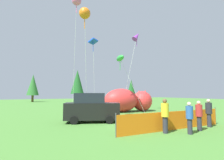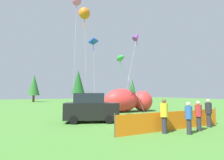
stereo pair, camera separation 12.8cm
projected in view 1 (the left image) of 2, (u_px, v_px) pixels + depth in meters
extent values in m
plane|color=#477F33|center=(127.00, 122.00, 13.30)|extent=(120.00, 120.00, 0.00)
cube|color=black|center=(92.00, 111.00, 13.45)|extent=(4.43, 3.06, 1.24)
cube|color=#1E232D|center=(89.00, 98.00, 13.50)|extent=(2.66, 2.25, 0.75)
cylinder|color=black|center=(108.00, 117.00, 14.35)|extent=(0.63, 0.43, 0.58)
cylinder|color=black|center=(109.00, 120.00, 12.75)|extent=(0.63, 0.43, 0.58)
cylinder|color=black|center=(76.00, 117.00, 14.07)|extent=(0.63, 0.43, 0.58)
cylinder|color=black|center=(74.00, 120.00, 12.47)|extent=(0.63, 0.43, 0.58)
cube|color=#267F33|center=(170.00, 117.00, 12.74)|extent=(0.68, 0.68, 0.03)
cube|color=#267F33|center=(167.00, 114.00, 12.78)|extent=(0.29, 0.40, 0.44)
cylinder|color=#A5A5AD|center=(172.00, 120.00, 12.90)|extent=(0.02, 0.02, 0.47)
cylinder|color=#A5A5AD|center=(174.00, 121.00, 12.49)|extent=(0.02, 0.02, 0.47)
cylinder|color=#A5A5AD|center=(167.00, 120.00, 12.95)|extent=(0.02, 0.02, 0.47)
cylinder|color=#A5A5AD|center=(168.00, 121.00, 12.54)|extent=(0.02, 0.02, 0.47)
ellipsoid|color=red|center=(121.00, 100.00, 20.70)|extent=(4.41, 3.02, 2.76)
ellipsoid|color=yellow|center=(121.00, 106.00, 20.65)|extent=(2.84, 2.24, 1.24)
sphere|color=red|center=(142.00, 101.00, 21.91)|extent=(2.49, 2.49, 2.49)
cone|color=red|center=(139.00, 93.00, 22.54)|extent=(0.70, 0.70, 0.75)
cone|color=red|center=(145.00, 93.00, 21.44)|extent=(0.70, 0.70, 0.75)
cube|color=orange|center=(174.00, 120.00, 10.71)|extent=(8.19, 0.14, 1.11)
cylinder|color=#4C4C51|center=(116.00, 125.00, 8.83)|extent=(0.05, 0.05, 1.22)
cylinder|color=#4C4C51|center=(215.00, 116.00, 12.59)|extent=(0.05, 0.05, 1.22)
cylinder|color=#2D2D38|center=(209.00, 120.00, 11.51)|extent=(0.27, 0.27, 0.87)
cylinder|color=#26262D|center=(209.00, 108.00, 11.57)|extent=(0.40, 0.40, 0.73)
sphere|color=beige|center=(208.00, 101.00, 11.61)|extent=(0.24, 0.24, 0.24)
cylinder|color=#2D2D38|center=(190.00, 126.00, 9.52)|extent=(0.26, 0.26, 0.83)
cylinder|color=#2D59A5|center=(189.00, 112.00, 9.57)|extent=(0.38, 0.38, 0.69)
sphere|color=beige|center=(189.00, 104.00, 9.61)|extent=(0.22, 0.22, 0.22)
cylinder|color=#2D2D38|center=(165.00, 125.00, 9.74)|extent=(0.28, 0.28, 0.91)
cylinder|color=yellow|center=(165.00, 110.00, 9.81)|extent=(0.42, 0.42, 0.76)
sphere|color=brown|center=(165.00, 101.00, 9.84)|extent=(0.25, 0.25, 0.25)
cylinder|color=#2D2D38|center=(199.00, 124.00, 10.40)|extent=(0.26, 0.26, 0.84)
cylinder|color=#B72D2D|center=(199.00, 111.00, 10.46)|extent=(0.39, 0.39, 0.70)
sphere|color=beige|center=(199.00, 103.00, 10.49)|extent=(0.23, 0.23, 0.23)
cylinder|color=silver|center=(74.00, 58.00, 17.60)|extent=(0.07, 1.03, 11.55)
sphere|color=pink|center=(77.00, 1.00, 17.58)|extent=(0.94, 0.94, 0.94)
cylinder|color=pink|center=(76.00, 7.00, 17.53)|extent=(0.06, 0.06, 1.20)
cylinder|color=silver|center=(94.00, 76.00, 21.10)|extent=(0.52, 0.51, 8.49)
cube|color=blue|center=(93.00, 41.00, 21.10)|extent=(1.22, 1.18, 0.60)
cylinder|color=blue|center=(93.00, 47.00, 21.05)|extent=(0.06, 0.06, 1.20)
cylinder|color=silver|center=(129.00, 73.00, 21.32)|extent=(2.38, 0.13, 9.48)
cone|color=purple|center=(137.00, 36.00, 22.28)|extent=(1.34, 0.84, 1.34)
cylinder|color=purple|center=(137.00, 42.00, 22.23)|extent=(0.06, 0.06, 1.20)
cylinder|color=silver|center=(86.00, 68.00, 14.93)|extent=(0.87, 1.53, 8.82)
sphere|color=orange|center=(85.00, 13.00, 14.41)|extent=(0.94, 0.94, 0.94)
cylinder|color=orange|center=(85.00, 21.00, 14.35)|extent=(0.06, 0.06, 1.20)
cylinder|color=silver|center=(133.00, 86.00, 18.54)|extent=(2.32, 1.35, 5.99)
ellipsoid|color=green|center=(120.00, 58.00, 18.80)|extent=(1.28, 2.45, 0.72)
cylinder|color=green|center=(120.00, 65.00, 18.75)|extent=(0.06, 0.06, 1.20)
cylinder|color=brown|center=(131.00, 98.00, 56.50)|extent=(0.51, 0.51, 1.59)
cone|color=#1E5623|center=(131.00, 87.00, 56.75)|extent=(2.80, 2.80, 5.09)
cylinder|color=brown|center=(77.00, 98.00, 47.17)|extent=(0.65, 0.65, 2.04)
cone|color=#1E5623|center=(77.00, 82.00, 47.49)|extent=(3.58, 3.58, 6.52)
cylinder|color=brown|center=(32.00, 99.00, 44.60)|extent=(0.54, 0.54, 1.68)
cone|color=#2D6B2D|center=(33.00, 85.00, 44.86)|extent=(2.96, 2.96, 5.38)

